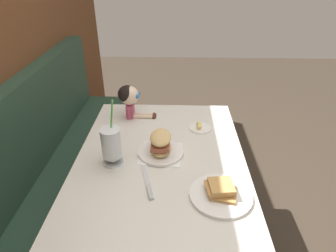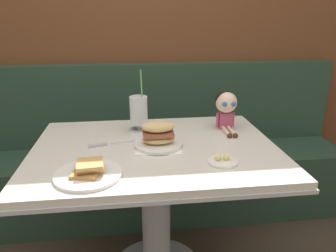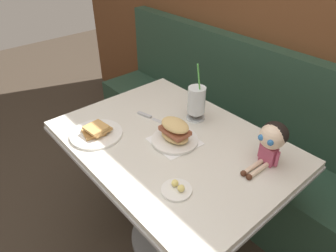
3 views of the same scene
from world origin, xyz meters
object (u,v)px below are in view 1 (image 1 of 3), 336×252
object	(u,v)px
seated_doll	(129,97)
milkshake_glass	(111,145)
sandwich_plate	(161,146)
toast_plate	(221,193)
butter_saucer	(200,127)
butter_knife	(149,187)

from	to	relation	value
seated_doll	milkshake_glass	bearing A→B (deg)	177.91
seated_doll	sandwich_plate	bearing A→B (deg)	-151.77
toast_plate	sandwich_plate	world-z (taller)	sandwich_plate
sandwich_plate	butter_saucer	xyz separation A→B (m)	(0.24, -0.20, -0.04)
butter_saucer	seated_doll	distance (m)	0.44
sandwich_plate	seated_doll	world-z (taller)	seated_doll
toast_plate	butter_knife	world-z (taller)	toast_plate
toast_plate	sandwich_plate	bearing A→B (deg)	41.91
butter_knife	sandwich_plate	bearing A→B (deg)	-8.96
butter_knife	butter_saucer	bearing A→B (deg)	-26.75
toast_plate	butter_saucer	bearing A→B (deg)	5.37
toast_plate	butter_knife	xyz separation A→B (m)	(0.04, 0.29, -0.01)
toast_plate	seated_doll	bearing A→B (deg)	34.72
butter_knife	seated_doll	world-z (taller)	seated_doll
toast_plate	seated_doll	distance (m)	0.80
butter_knife	milkshake_glass	bearing A→B (deg)	47.52
butter_saucer	seated_doll	xyz separation A→B (m)	(0.13, 0.40, 0.12)
butter_saucer	milkshake_glass	bearing A→B (deg)	127.19
butter_saucer	butter_knife	size ratio (longest dim) A/B	0.52
butter_knife	toast_plate	bearing A→B (deg)	-98.26
toast_plate	butter_saucer	xyz separation A→B (m)	(0.52, 0.05, -0.01)
toast_plate	sandwich_plate	size ratio (longest dim) A/B	1.14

